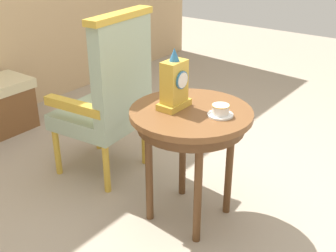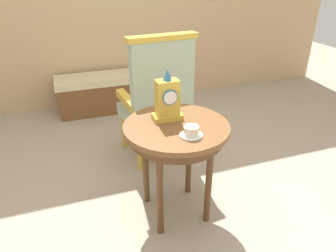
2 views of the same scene
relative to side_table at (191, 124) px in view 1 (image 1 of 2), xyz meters
The scene contains 5 objects.
ground_plane 0.62m from the side_table, 15.95° to the left, with size 10.00×10.00×0.00m, color tan.
side_table is the anchor object (origin of this frame).
teacup_left 0.20m from the side_table, 79.62° to the right, with size 0.14×0.14×0.06m.
mantel_clock 0.24m from the side_table, 106.30° to the left, with size 0.19×0.11×0.34m.
armchair 0.72m from the side_table, 82.44° to the left, with size 0.59×0.58×1.14m.
Camera 1 is at (-1.84, -1.20, 1.62)m, focal length 45.69 mm.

